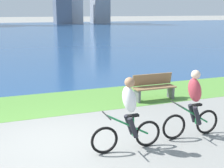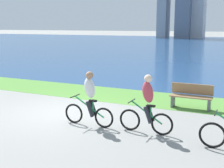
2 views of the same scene
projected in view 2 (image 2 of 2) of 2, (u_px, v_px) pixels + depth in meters
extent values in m
plane|color=gray|center=(65.00, 112.00, 10.61)|extent=(300.00, 300.00, 0.00)
cube|color=#59933D|center=(106.00, 94.00, 13.43)|extent=(120.00, 2.69, 0.01)
cube|color=navy|center=(214.00, 45.00, 46.13)|extent=(300.00, 71.05, 0.00)
torus|color=black|center=(74.00, 113.00, 9.37)|extent=(0.62, 0.06, 0.62)
torus|color=black|center=(104.00, 118.00, 8.93)|extent=(0.62, 0.06, 0.62)
cylinder|color=#268C4C|center=(89.00, 107.00, 9.08)|extent=(1.01, 0.04, 0.60)
cylinder|color=#268C4C|center=(93.00, 109.00, 9.04)|extent=(0.04, 0.04, 0.46)
cube|color=black|center=(93.00, 101.00, 8.99)|extent=(0.24, 0.10, 0.05)
cylinder|color=black|center=(75.00, 96.00, 9.24)|extent=(0.03, 0.52, 0.03)
ellipsoid|color=white|center=(90.00, 88.00, 8.96)|extent=(0.40, 0.36, 0.65)
sphere|color=#A57A59|center=(89.00, 75.00, 8.89)|extent=(0.22, 0.22, 0.22)
cylinder|color=#26262D|center=(90.00, 109.00, 8.97)|extent=(0.27, 0.11, 0.49)
cylinder|color=#26262D|center=(93.00, 107.00, 9.15)|extent=(0.27, 0.11, 0.49)
torus|color=black|center=(130.00, 120.00, 8.72)|extent=(0.63, 0.06, 0.63)
torus|color=black|center=(162.00, 124.00, 8.32)|extent=(0.63, 0.06, 0.63)
cylinder|color=#268C4C|center=(147.00, 112.00, 8.46)|extent=(0.93, 0.04, 0.60)
cylinder|color=#268C4C|center=(151.00, 115.00, 8.42)|extent=(0.04, 0.04, 0.46)
cube|color=black|center=(151.00, 106.00, 8.37)|extent=(0.24, 0.10, 0.05)
cylinder|color=black|center=(132.00, 101.00, 8.59)|extent=(0.03, 0.52, 0.03)
ellipsoid|color=#BF3F4C|center=(148.00, 92.00, 8.34)|extent=(0.40, 0.36, 0.65)
sphere|color=beige|center=(148.00, 79.00, 8.26)|extent=(0.22, 0.22, 0.22)
cylinder|color=#26262D|center=(148.00, 115.00, 8.34)|extent=(0.27, 0.11, 0.49)
cylinder|color=#26262D|center=(150.00, 113.00, 8.52)|extent=(0.27, 0.11, 0.49)
torus|color=black|center=(212.00, 135.00, 7.45)|extent=(0.66, 0.06, 0.66)
cylinder|color=black|center=(216.00, 113.00, 7.32)|extent=(0.03, 0.52, 0.03)
cube|color=olive|center=(191.00, 97.00, 10.96)|extent=(1.50, 0.45, 0.04)
cube|color=olive|center=(192.00, 89.00, 11.08)|extent=(1.50, 0.11, 0.40)
cube|color=#595960|center=(209.00, 105.00, 10.73)|extent=(0.08, 0.37, 0.45)
cube|color=#595960|center=(173.00, 101.00, 11.28)|extent=(0.08, 0.37, 0.45)
cube|color=slate|center=(184.00, 0.00, 76.32)|extent=(2.59, 4.04, 18.53)
cube|color=slate|center=(184.00, 5.00, 70.12)|extent=(3.30, 4.31, 15.50)
cube|color=#B7B7BC|center=(195.00, 3.00, 71.51)|extent=(4.37, 4.28, 16.36)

